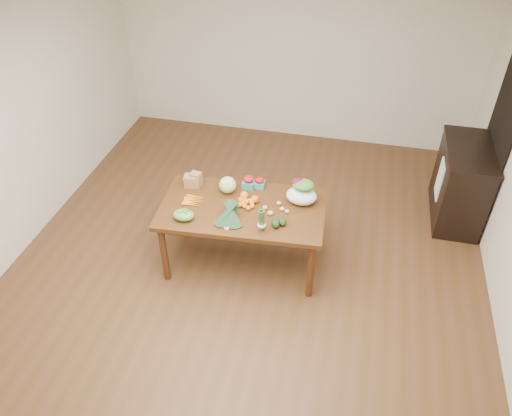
% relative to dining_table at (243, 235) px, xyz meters
% --- Properties ---
extents(floor, '(6.00, 6.00, 0.00)m').
position_rel_dining_table_xyz_m(floor, '(0.06, -0.14, -0.38)').
color(floor, '#57341D').
rests_on(floor, ground).
extents(ceiling, '(5.00, 6.00, 0.02)m').
position_rel_dining_table_xyz_m(ceiling, '(0.06, -0.14, 2.33)').
color(ceiling, white).
rests_on(ceiling, room_walls).
extents(room_walls, '(5.02, 6.02, 2.70)m').
position_rel_dining_table_xyz_m(room_walls, '(0.06, -0.14, 0.97)').
color(room_walls, silver).
rests_on(room_walls, floor).
extents(dining_table, '(1.70, 1.02, 0.75)m').
position_rel_dining_table_xyz_m(dining_table, '(0.00, 0.00, 0.00)').
color(dining_table, '#442810').
rests_on(dining_table, floor).
extents(doorway_dark, '(0.02, 1.00, 2.10)m').
position_rel_dining_table_xyz_m(doorway_dark, '(2.54, 1.46, 0.68)').
color(doorway_dark, black).
rests_on(doorway_dark, floor).
extents(cabinet, '(0.52, 1.02, 0.94)m').
position_rel_dining_table_xyz_m(cabinet, '(2.28, 1.35, 0.10)').
color(cabinet, black).
rests_on(cabinet, floor).
extents(dish_towel, '(0.02, 0.28, 0.45)m').
position_rel_dining_table_xyz_m(dish_towel, '(2.02, 1.26, 0.18)').
color(dish_towel, white).
rests_on(dish_towel, cabinet).
extents(paper_bag, '(0.23, 0.20, 0.15)m').
position_rel_dining_table_xyz_m(paper_bag, '(-0.60, 0.23, 0.45)').
color(paper_bag, olive).
rests_on(paper_bag, dining_table).
extents(cabbage, '(0.18, 0.18, 0.18)m').
position_rel_dining_table_xyz_m(cabbage, '(-0.21, 0.21, 0.46)').
color(cabbage, '#B1D77C').
rests_on(cabbage, dining_table).
extents(strawberry_basket_a, '(0.13, 0.13, 0.11)m').
position_rel_dining_table_xyz_m(strawberry_basket_a, '(-0.02, 0.34, 0.43)').
color(strawberry_basket_a, red).
rests_on(strawberry_basket_a, dining_table).
extents(strawberry_basket_b, '(0.11, 0.11, 0.10)m').
position_rel_dining_table_xyz_m(strawberry_basket_b, '(0.09, 0.37, 0.42)').
color(strawberry_basket_b, '#BA0C10').
rests_on(strawberry_basket_b, dining_table).
extents(orange_a, '(0.07, 0.07, 0.07)m').
position_rel_dining_table_xyz_m(orange_a, '(-0.03, 0.06, 0.41)').
color(orange_a, '#F7590F').
rests_on(orange_a, dining_table).
extents(orange_b, '(0.09, 0.09, 0.09)m').
position_rel_dining_table_xyz_m(orange_b, '(-0.01, 0.14, 0.42)').
color(orange_b, orange).
rests_on(orange_b, dining_table).
extents(orange_c, '(0.08, 0.08, 0.08)m').
position_rel_dining_table_xyz_m(orange_c, '(0.11, 0.10, 0.42)').
color(orange_c, '#FF5B0F').
rests_on(orange_c, dining_table).
extents(mandarin_cluster, '(0.19, 0.19, 0.08)m').
position_rel_dining_table_xyz_m(mandarin_cluster, '(0.04, 0.03, 0.42)').
color(mandarin_cluster, orange).
rests_on(mandarin_cluster, dining_table).
extents(carrots, '(0.23, 0.20, 0.03)m').
position_rel_dining_table_xyz_m(carrots, '(-0.50, -0.03, 0.39)').
color(carrots, orange).
rests_on(carrots, dining_table).
extents(snap_pea_bag, '(0.21, 0.16, 0.10)m').
position_rel_dining_table_xyz_m(snap_pea_bag, '(-0.51, -0.31, 0.42)').
color(snap_pea_bag, '#599733').
rests_on(snap_pea_bag, dining_table).
extents(kale_bunch, '(0.35, 0.42, 0.16)m').
position_rel_dining_table_xyz_m(kale_bunch, '(-0.07, -0.27, 0.45)').
color(kale_bunch, black).
rests_on(kale_bunch, dining_table).
extents(asparagus_bundle, '(0.09, 0.12, 0.26)m').
position_rel_dining_table_xyz_m(asparagus_bundle, '(0.27, -0.30, 0.50)').
color(asparagus_bundle, '#597F3A').
rests_on(asparagus_bundle, dining_table).
extents(potato_a, '(0.05, 0.04, 0.04)m').
position_rel_dining_table_xyz_m(potato_a, '(0.23, 0.02, 0.40)').
color(potato_a, '#DAB17D').
rests_on(potato_a, dining_table).
extents(potato_b, '(0.06, 0.05, 0.05)m').
position_rel_dining_table_xyz_m(potato_b, '(0.30, -0.06, 0.40)').
color(potato_b, '#D9CC7D').
rests_on(potato_b, dining_table).
extents(potato_c, '(0.05, 0.04, 0.04)m').
position_rel_dining_table_xyz_m(potato_c, '(0.40, 0.04, 0.40)').
color(potato_c, tan).
rests_on(potato_c, dining_table).
extents(potato_d, '(0.05, 0.04, 0.04)m').
position_rel_dining_table_xyz_m(potato_d, '(0.35, 0.12, 0.40)').
color(potato_d, tan).
rests_on(potato_d, dining_table).
extents(potato_e, '(0.05, 0.04, 0.04)m').
position_rel_dining_table_xyz_m(potato_e, '(0.45, 0.01, 0.39)').
color(potato_e, tan).
rests_on(potato_e, dining_table).
extents(avocado_a, '(0.11, 0.14, 0.08)m').
position_rel_dining_table_xyz_m(avocado_a, '(0.38, -0.22, 0.42)').
color(avocado_a, black).
rests_on(avocado_a, dining_table).
extents(avocado_b, '(0.10, 0.12, 0.07)m').
position_rel_dining_table_xyz_m(avocado_b, '(0.44, -0.17, 0.41)').
color(avocado_b, black).
rests_on(avocado_b, dining_table).
extents(salad_bag, '(0.33, 0.26, 0.24)m').
position_rel_dining_table_xyz_m(salad_bag, '(0.56, 0.21, 0.50)').
color(salad_bag, white).
rests_on(salad_bag, dining_table).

